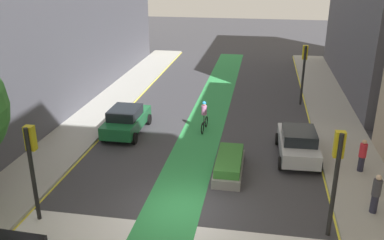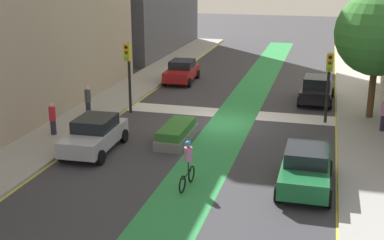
% 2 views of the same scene
% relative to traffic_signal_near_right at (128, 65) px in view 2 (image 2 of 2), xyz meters
% --- Properties ---
extents(ground_plane, '(120.00, 120.00, 0.00)m').
position_rel_traffic_signal_near_right_xyz_m(ground_plane, '(-5.58, 0.64, -2.83)').
color(ground_plane, '#38383D').
extents(bike_lane_paint, '(2.40, 60.00, 0.01)m').
position_rel_traffic_signal_near_right_xyz_m(bike_lane_paint, '(-6.01, 0.64, -2.83)').
color(bike_lane_paint, '#2D8C47').
rests_on(bike_lane_paint, ground_plane).
extents(crosswalk_band, '(12.00, 1.80, 0.01)m').
position_rel_traffic_signal_near_right_xyz_m(crosswalk_band, '(-5.58, -1.36, -2.83)').
color(crosswalk_band, silver).
rests_on(crosswalk_band, ground_plane).
extents(sidewalk_left, '(3.00, 60.00, 0.15)m').
position_rel_traffic_signal_near_right_xyz_m(sidewalk_left, '(-13.08, 0.64, -2.76)').
color(sidewalk_left, '#9E9E99').
rests_on(sidewalk_left, ground_plane).
extents(curb_stripe_left, '(0.16, 60.00, 0.01)m').
position_rel_traffic_signal_near_right_xyz_m(curb_stripe_left, '(-11.58, 0.64, -2.83)').
color(curb_stripe_left, yellow).
rests_on(curb_stripe_left, ground_plane).
extents(sidewalk_right, '(3.00, 60.00, 0.15)m').
position_rel_traffic_signal_near_right_xyz_m(sidewalk_right, '(1.92, 0.64, -2.76)').
color(sidewalk_right, '#9E9E99').
rests_on(sidewalk_right, ground_plane).
extents(curb_stripe_right, '(0.16, 60.00, 0.01)m').
position_rel_traffic_signal_near_right_xyz_m(curb_stripe_right, '(0.42, 0.64, -2.83)').
color(curb_stripe_right, yellow).
rests_on(curb_stripe_right, ground_plane).
extents(traffic_signal_near_right, '(0.35, 0.52, 4.03)m').
position_rel_traffic_signal_near_right_xyz_m(traffic_signal_near_right, '(0.00, 0.00, 0.00)').
color(traffic_signal_near_right, black).
rests_on(traffic_signal_near_right, ground_plane).
extents(traffic_signal_near_left, '(0.35, 0.52, 3.82)m').
position_rel_traffic_signal_near_right_xyz_m(traffic_signal_near_left, '(-10.96, -0.88, -0.14)').
color(traffic_signal_near_left, black).
rests_on(traffic_signal_near_left, ground_plane).
extents(car_silver_right_far, '(2.14, 4.26, 1.57)m').
position_rel_traffic_signal_near_right_xyz_m(car_silver_right_far, '(-0.73, 6.22, -2.03)').
color(car_silver_right_far, '#B2B7BF').
rests_on(car_silver_right_far, ground_plane).
extents(car_black_left_near, '(2.16, 4.27, 1.57)m').
position_rel_traffic_signal_near_right_xyz_m(car_black_left_near, '(-10.34, -5.28, -2.03)').
color(car_black_left_near, black).
rests_on(car_black_left_near, ground_plane).
extents(car_red_right_near, '(2.17, 4.27, 1.57)m').
position_rel_traffic_signal_near_right_xyz_m(car_red_right_near, '(-0.70, -8.49, -2.03)').
color(car_red_right_near, '#A51919').
rests_on(car_red_right_near, ground_plane).
extents(car_green_left_far, '(2.02, 4.20, 1.57)m').
position_rel_traffic_signal_near_right_xyz_m(car_green_left_far, '(-10.32, 7.87, -2.03)').
color(car_green_left_far, '#196033').
rests_on(car_green_left_far, ground_plane).
extents(cyclist_in_lane, '(0.32, 1.73, 1.86)m').
position_rel_traffic_signal_near_right_xyz_m(cyclist_in_lane, '(-5.92, 8.94, -1.86)').
color(cyclist_in_lane, black).
rests_on(cyclist_in_lane, ground_plane).
extents(pedestrian_sidewalk_right_a, '(0.34, 0.34, 1.65)m').
position_rel_traffic_signal_near_right_xyz_m(pedestrian_sidewalk_right_a, '(1.89, 1.46, -1.84)').
color(pedestrian_sidewalk_right_a, '#262638').
rests_on(pedestrian_sidewalk_right_a, sidewalk_right).
extents(pedestrian_sidewalk_left_a, '(0.34, 0.34, 1.75)m').
position_rel_traffic_signal_near_right_xyz_m(pedestrian_sidewalk_left_a, '(-13.80, 0.18, -1.79)').
color(pedestrian_sidewalk_left_a, '#262638').
rests_on(pedestrian_sidewalk_left_a, sidewalk_left).
extents(pedestrian_sidewalk_right_b, '(0.34, 0.34, 1.59)m').
position_rel_traffic_signal_near_right_xyz_m(pedestrian_sidewalk_right_b, '(2.10, 4.97, -1.87)').
color(pedestrian_sidewalk_right_b, '#262638').
rests_on(pedestrian_sidewalk_right_b, sidewalk_right).
extents(street_tree_near, '(4.53, 4.53, 6.88)m').
position_rel_traffic_signal_near_right_xyz_m(street_tree_near, '(-13.31, -2.20, 1.92)').
color(street_tree_near, brown).
rests_on(street_tree_near, sidewalk_left).
extents(median_planter, '(1.28, 3.41, 0.85)m').
position_rel_traffic_signal_near_right_xyz_m(median_planter, '(-4.01, 4.02, -2.43)').
color(median_planter, slate).
rests_on(median_planter, ground_plane).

